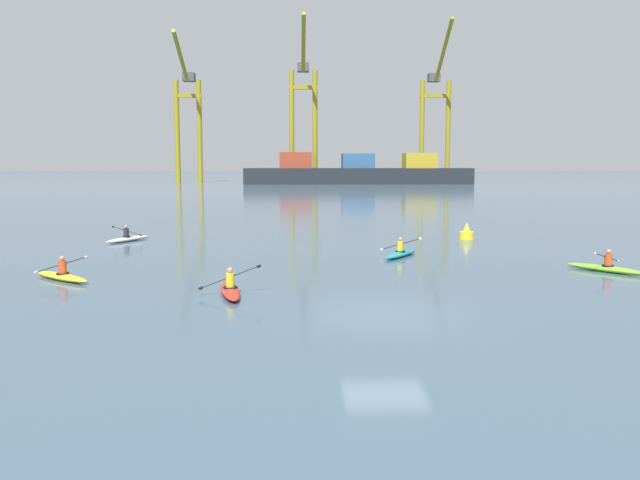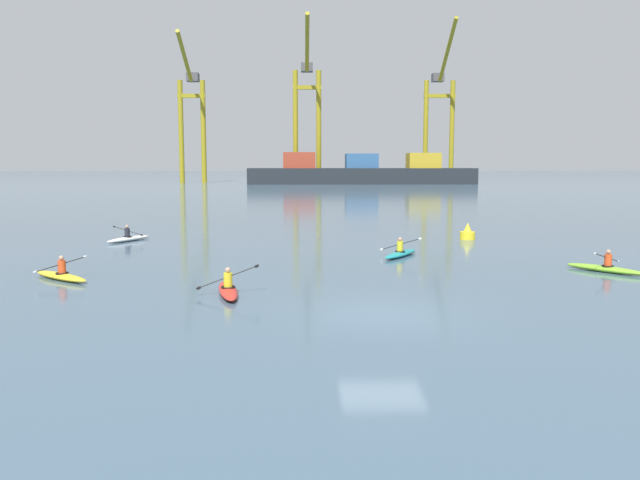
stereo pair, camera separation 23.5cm
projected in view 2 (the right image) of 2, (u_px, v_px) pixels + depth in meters
ground_plane at (382, 315)px, 18.89m from camera, size 800.00×800.00×0.00m
container_barge at (361, 173)px, 143.76m from camera, size 51.01×8.38×7.10m
gantry_crane_west at (191, 112)px, 149.68m from camera, size 6.48×19.53×32.64m
gantry_crane_west_mid at (307, 106)px, 148.38m from camera, size 6.68×21.28×35.57m
gantry_crane_east_mid at (440, 111)px, 157.06m from camera, size 7.77×20.03×36.88m
channel_buoy at (468, 233)px, 37.92m from camera, size 0.90×0.90×1.00m
kayak_yellow at (61, 275)px, 24.66m from camera, size 2.99×2.64×0.95m
kayak_teal at (401, 253)px, 30.82m from camera, size 2.31×3.20×1.02m
kayak_lime at (606, 268)px, 26.40m from camera, size 2.56×3.05×0.95m
kayak_red at (228, 289)px, 21.90m from camera, size 2.16×3.45×1.03m
kayak_white at (128, 238)px, 37.03m from camera, size 2.10×3.29×0.95m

